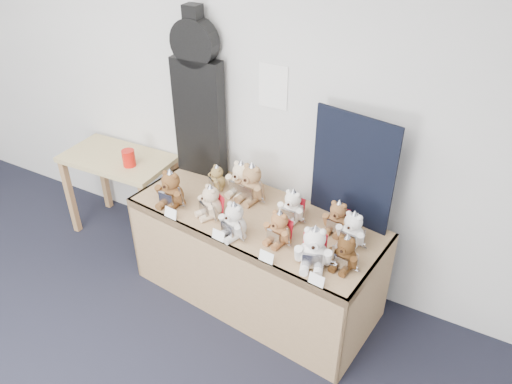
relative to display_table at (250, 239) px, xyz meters
The scene contains 22 objects.
room_shell 1.03m from the display_table, 100.85° to the left, with size 6.00×6.00×6.00m.
display_table is the anchor object (origin of this frame).
side_table 1.36m from the display_table, behind, with size 0.90×0.52×0.74m.
guitar_case 1.06m from the display_table, 148.45° to the left, with size 0.38×0.12×1.23m.
navy_board 0.84m from the display_table, 31.37° to the left, with size 0.56×0.02×0.75m, color black.
red_cup 1.19m from the display_table, behind, with size 0.10×0.10×0.13m, color red.
teddy_front_far_left 0.63m from the display_table, behind, with size 0.24×0.19×0.29m.
teddy_front_left 0.37m from the display_table, 165.11° to the right, with size 0.21×0.21×0.26m.
teddy_front_centre 0.32m from the display_table, 93.33° to the right, with size 0.22×0.21×0.27m.
teddy_front_right 0.38m from the display_table, 20.12° to the right, with size 0.21×0.19×0.25m.
teddy_front_far_right 0.63m from the display_table, 19.81° to the right, with size 0.25×0.23×0.30m.
teddy_front_end 0.76m from the display_table, ahead, with size 0.21×0.17×0.25m.
teddy_back_left 0.43m from the display_table, 130.10° to the left, with size 0.24×0.21×0.29m.
teddy_back_centre_left 0.38m from the display_table, 116.77° to the left, with size 0.25×0.22×0.31m.
teddy_back_centre_right 0.38m from the display_table, 32.78° to the left, with size 0.21×0.18×0.25m.
teddy_back_right 0.62m from the display_table, 18.83° to the left, with size 0.20×0.17×0.25m.
teddy_back_end 0.72m from the display_table, ahead, with size 0.21×0.18×0.26m.
teddy_back_far_left 0.53m from the display_table, 149.97° to the left, with size 0.17×0.17×0.21m.
entry_card_a 0.56m from the display_table, 154.69° to the right, with size 0.10×0.00×0.07m, color white.
entry_card_b 0.34m from the display_table, 105.18° to the right, with size 0.09×0.00×0.07m, color white.
entry_card_c 0.46m from the display_table, 46.62° to the right, with size 0.10×0.00×0.07m, color white.
entry_card_d 0.73m from the display_table, 28.59° to the right, with size 0.09×0.00×0.07m, color white.
Camera 1 is at (1.96, -0.29, 2.69)m, focal length 35.00 mm.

